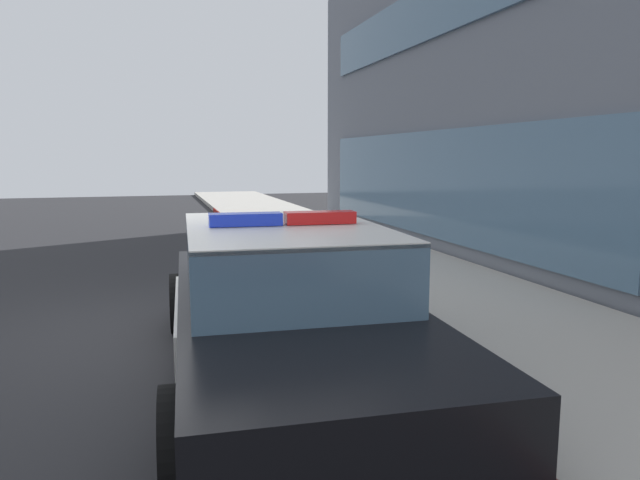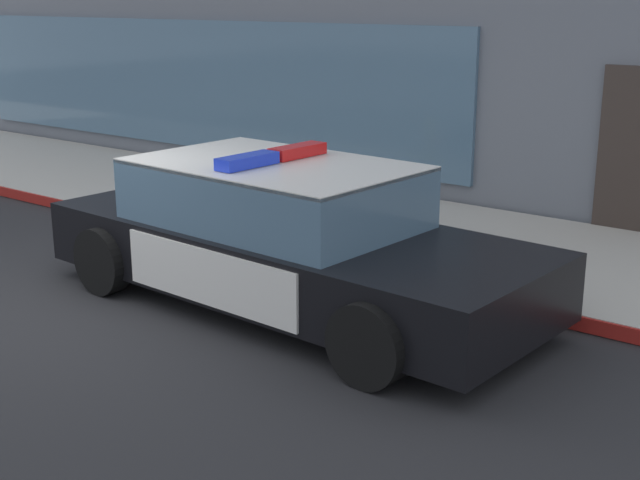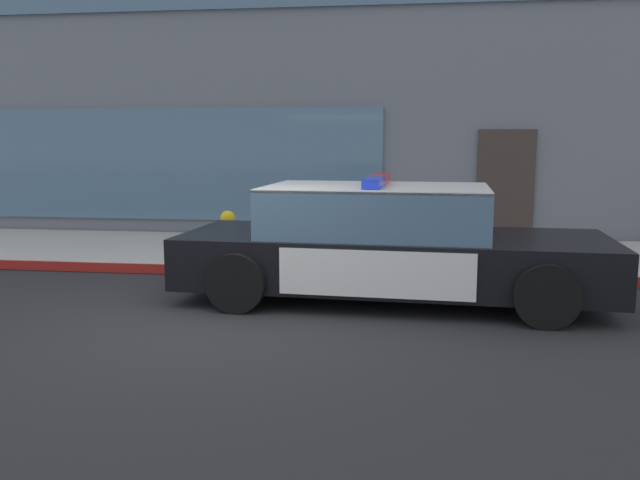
# 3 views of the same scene
# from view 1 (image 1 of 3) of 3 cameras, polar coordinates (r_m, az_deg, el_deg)

# --- Properties ---
(ground) EXTENTS (48.00, 48.00, 0.00)m
(ground) POSITION_cam_1_polar(r_m,az_deg,el_deg) (7.06, -17.83, -8.56)
(ground) COLOR #262628
(sidewalk) EXTENTS (48.00, 3.18, 0.15)m
(sidewalk) POSITION_cam_1_polar(r_m,az_deg,el_deg) (7.99, 12.51, -5.86)
(sidewalk) COLOR #B2ADA3
(sidewalk) RESTS_ON ground
(curb_red_paint) EXTENTS (28.80, 0.04, 0.14)m
(curb_red_paint) POSITION_cam_1_polar(r_m,az_deg,el_deg) (7.37, 1.41, -6.86)
(curb_red_paint) COLOR maroon
(curb_red_paint) RESTS_ON ground
(police_cruiser) EXTENTS (5.13, 2.32, 1.49)m
(police_cruiser) POSITION_cam_1_polar(r_m,az_deg,el_deg) (5.23, -3.31, -6.31)
(police_cruiser) COLOR black
(police_cruiser) RESTS_ON ground
(fire_hydrant) EXTENTS (0.34, 0.39, 0.73)m
(fire_hydrant) POSITION_cam_1_polar(r_m,az_deg,el_deg) (8.01, 3.98, -2.52)
(fire_hydrant) COLOR gold
(fire_hydrant) RESTS_ON sidewalk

